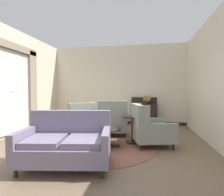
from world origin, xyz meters
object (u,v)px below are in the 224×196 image
coffee_table (104,132)px  porcelain_vase (102,122)px  gramophone (145,98)px  armchair_near_window (149,128)px  armchair_near_sideboard (79,121)px  armchair_foreground_right (113,121)px  side_table (133,127)px  sideboard (144,113)px  settee (67,143)px

coffee_table → porcelain_vase: porcelain_vase is taller
gramophone → porcelain_vase: bearing=-109.6°
coffee_table → armchair_near_window: (1.03, 0.30, 0.06)m
armchair_near_sideboard → gramophone: gramophone is taller
armchair_foreground_right → side_table: size_ratio=1.55×
coffee_table → side_table: size_ratio=1.17×
porcelain_vase → sideboard: size_ratio=0.34×
armchair_near_window → gramophone: bearing=-13.2°
porcelain_vase → sideboard: bearing=71.8°
coffee_table → porcelain_vase: 0.25m
coffee_table → gramophone: (0.93, 2.71, 0.70)m
gramophone → armchair_foreground_right: bearing=-120.0°
armchair_foreground_right → armchair_near_window: bearing=134.0°
armchair_foreground_right → armchair_near_window: size_ratio=0.95×
settee → gramophone: 4.13m
coffee_table → armchair_foreground_right: (0.00, 1.10, 0.07)m
side_table → gramophone: gramophone is taller
settee → armchair_near_window: 2.04m
armchair_near_window → porcelain_vase: bearing=92.3°
gramophone → side_table: bearing=-97.5°
side_table → gramophone: size_ratio=1.36×
armchair_near_sideboard → armchair_near_window: size_ratio=1.07×
side_table → armchair_foreground_right: bearing=132.6°
armchair_foreground_right → armchair_near_window: armchair_foreground_right is taller
armchair_near_sideboard → gramophone: (1.91, 1.79, 0.64)m
armchair_near_sideboard → porcelain_vase: bearing=87.9°
coffee_table → armchair_near_sideboard: bearing=137.0°
settee → armchair_near_window: bearing=35.4°
coffee_table → settee: size_ratio=0.48×
armchair_near_sideboard → side_table: bearing=116.6°
armchair_foreground_right → gramophone: 1.96m
settee → armchair_near_sideboard: size_ratio=1.40×
armchair_near_window → sideboard: sideboard is taller
gramophone → armchair_near_window: bearing=-87.7°
armchair_near_window → gramophone: size_ratio=2.22×
porcelain_vase → armchair_near_sideboard: (-0.93, 0.96, -0.18)m
coffee_table → sideboard: (0.88, 2.79, 0.12)m
settee → sideboard: (1.29, 3.94, 0.08)m
armchair_near_sideboard → side_table: size_ratio=1.75×
porcelain_vase → armchair_near_window: bearing=17.8°
coffee_table → armchair_foreground_right: 1.10m
gramophone → settee: bearing=-109.1°
armchair_near_window → armchair_foreground_right: bearing=36.5°
settee → sideboard: size_ratio=1.53×
armchair_foreground_right → armchair_near_sideboard: armchair_foreground_right is taller
sideboard → porcelain_vase: bearing=-108.2°
settee → side_table: (1.03, 1.57, 0.01)m
armchair_near_sideboard → sideboard: bearing=178.9°
side_table → armchair_near_window: bearing=-16.5°
settee → gramophone: size_ratio=3.33×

